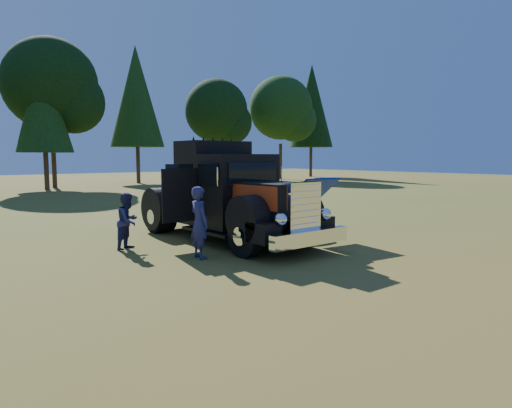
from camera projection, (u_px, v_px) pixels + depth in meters
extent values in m
plane|color=#425F1C|center=(237.00, 256.00, 11.62)|extent=(120.00, 120.00, 0.00)
cylinder|color=#2D2116|center=(54.00, 162.00, 36.99)|extent=(0.36, 0.36, 4.14)
sphere|color=black|center=(50.00, 84.00, 36.34)|extent=(7.36, 7.36, 7.36)
sphere|color=black|center=(73.00, 102.00, 36.65)|extent=(5.06, 5.06, 5.06)
cylinder|color=#2D2116|center=(138.00, 159.00, 43.17)|extent=(0.36, 0.36, 4.50)
cone|color=black|center=(136.00, 96.00, 42.56)|extent=(5.00, 5.00, 9.38)
cylinder|color=#2D2116|center=(217.00, 164.00, 47.12)|extent=(0.36, 0.36, 3.60)
sphere|color=black|center=(216.00, 111.00, 46.55)|extent=(6.40, 6.40, 6.40)
sphere|color=black|center=(231.00, 123.00, 46.82)|extent=(4.40, 4.40, 4.40)
cylinder|color=#2D2116|center=(280.00, 161.00, 51.38)|extent=(0.36, 0.36, 3.96)
sphere|color=black|center=(281.00, 108.00, 50.76)|extent=(7.04, 7.04, 7.04)
sphere|color=black|center=(295.00, 120.00, 51.05)|extent=(4.84, 4.84, 4.84)
cylinder|color=#2D2116|center=(311.00, 157.00, 57.29)|extent=(0.36, 0.36, 4.86)
cone|color=black|center=(311.00, 106.00, 56.63)|extent=(5.40, 5.40, 10.12)
cylinder|color=#2D2116|center=(46.00, 165.00, 34.93)|extent=(0.36, 0.36, 3.72)
cone|color=black|center=(43.00, 101.00, 34.43)|extent=(4.13, 4.13, 7.74)
cylinder|color=black|center=(245.00, 236.00, 11.44)|extent=(0.32, 1.10, 1.10)
cylinder|color=black|center=(304.00, 228.00, 12.76)|extent=(0.32, 1.10, 1.10)
cylinder|color=black|center=(156.00, 216.00, 15.13)|extent=(0.32, 1.10, 1.10)
cylinder|color=black|center=(209.00, 212.00, 16.45)|extent=(0.32, 1.10, 1.10)
cylinder|color=black|center=(165.00, 216.00, 15.34)|extent=(0.32, 1.10, 1.10)
cylinder|color=black|center=(201.00, 212.00, 16.25)|extent=(0.32, 1.10, 1.10)
cube|color=black|center=(220.00, 219.00, 14.09)|extent=(1.60, 6.40, 0.28)
cube|color=white|center=(310.00, 238.00, 11.14)|extent=(2.50, 0.22, 0.36)
cube|color=white|center=(302.00, 208.00, 11.30)|extent=(1.05, 0.30, 1.30)
cube|color=black|center=(274.00, 203.00, 12.10)|extent=(1.35, 1.80, 1.10)
cube|color=#9D3211|center=(254.00, 197.00, 11.64)|extent=(0.02, 1.80, 0.60)
cube|color=#9D3211|center=(293.00, 194.00, 12.51)|extent=(0.02, 1.80, 0.60)
cylinder|color=black|center=(248.00, 220.00, 11.46)|extent=(0.55, 1.24, 1.24)
cylinder|color=black|center=(302.00, 214.00, 12.66)|extent=(0.55, 1.24, 1.24)
sphere|color=white|center=(281.00, 219.00, 10.77)|extent=(0.32, 0.32, 0.32)
sphere|color=white|center=(325.00, 214.00, 11.76)|extent=(0.32, 0.32, 0.32)
cube|color=black|center=(238.00, 190.00, 13.27)|extent=(2.05, 1.30, 2.10)
cube|color=black|center=(253.00, 174.00, 12.70)|extent=(1.70, 0.05, 0.65)
cube|color=black|center=(213.00, 182.00, 14.24)|extent=(2.05, 1.30, 2.50)
cube|color=black|center=(186.00, 203.00, 15.60)|extent=(2.00, 2.00, 0.35)
cube|color=black|center=(180.00, 195.00, 12.76)|extent=(1.10, 0.10, 1.50)
cube|color=maroon|center=(179.00, 200.00, 12.81)|extent=(0.85, 0.05, 0.75)
imported|color=#07169A|center=(272.00, 213.00, 15.25)|extent=(2.03, 4.00, 1.30)
cube|color=#07169A|center=(314.00, 189.00, 14.00)|extent=(1.41, 1.09, 0.67)
imported|color=#1E2747|center=(199.00, 223.00, 11.30)|extent=(0.48, 0.69, 1.80)
imported|color=#1A1D3E|center=(128.00, 221.00, 12.46)|extent=(0.95, 0.90, 1.55)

